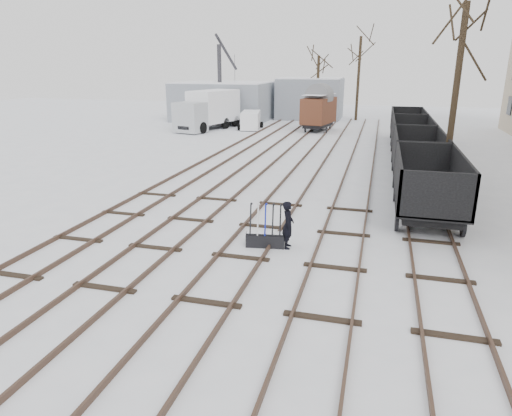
{
  "coord_description": "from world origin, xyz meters",
  "views": [
    {
      "loc": [
        4.02,
        -12.82,
        5.91
      ],
      "look_at": [
        0.09,
        1.58,
        1.2
      ],
      "focal_mm": 32.0,
      "sensor_mm": 36.0,
      "label": 1
    }
  ],
  "objects_px": {
    "worker": "(288,225)",
    "crane": "(221,99)",
    "box_van_wagon": "(319,110)",
    "ground_frame": "(265,239)",
    "lorry": "(209,110)",
    "panel_van": "(251,120)",
    "freight_wagon_a": "(427,194)"
  },
  "relations": [
    {
      "from": "ground_frame",
      "to": "box_van_wagon",
      "type": "height_order",
      "value": "box_van_wagon"
    },
    {
      "from": "panel_van",
      "to": "crane",
      "type": "height_order",
      "value": "crane"
    },
    {
      "from": "ground_frame",
      "to": "box_van_wagon",
      "type": "distance_m",
      "value": 28.87
    },
    {
      "from": "ground_frame",
      "to": "worker",
      "type": "height_order",
      "value": "worker"
    },
    {
      "from": "ground_frame",
      "to": "box_van_wagon",
      "type": "relative_size",
      "value": 0.32
    },
    {
      "from": "worker",
      "to": "panel_van",
      "type": "distance_m",
      "value": 29.69
    },
    {
      "from": "lorry",
      "to": "crane",
      "type": "distance_m",
      "value": 6.76
    },
    {
      "from": "box_van_wagon",
      "to": "crane",
      "type": "distance_m",
      "value": 12.31
    },
    {
      "from": "worker",
      "to": "crane",
      "type": "distance_m",
      "value": 36.5
    },
    {
      "from": "box_van_wagon",
      "to": "lorry",
      "type": "distance_m",
      "value": 10.31
    },
    {
      "from": "worker",
      "to": "lorry",
      "type": "distance_m",
      "value": 29.97
    },
    {
      "from": "worker",
      "to": "freight_wagon_a",
      "type": "bearing_deg",
      "value": -52.38
    },
    {
      "from": "freight_wagon_a",
      "to": "box_van_wagon",
      "type": "xyz_separation_m",
      "value": [
        -7.66,
        23.96,
        0.97
      ]
    },
    {
      "from": "ground_frame",
      "to": "lorry",
      "type": "bearing_deg",
      "value": 106.51
    },
    {
      "from": "worker",
      "to": "box_van_wagon",
      "type": "distance_m",
      "value": 28.82
    },
    {
      "from": "box_van_wagon",
      "to": "lorry",
      "type": "relative_size",
      "value": 0.57
    },
    {
      "from": "box_van_wagon",
      "to": "worker",
      "type": "bearing_deg",
      "value": -73.07
    },
    {
      "from": "ground_frame",
      "to": "freight_wagon_a",
      "type": "distance_m",
      "value": 7.29
    },
    {
      "from": "freight_wagon_a",
      "to": "lorry",
      "type": "relative_size",
      "value": 0.76
    },
    {
      "from": "panel_van",
      "to": "freight_wagon_a",
      "type": "bearing_deg",
      "value": -70.2
    },
    {
      "from": "lorry",
      "to": "crane",
      "type": "xyz_separation_m",
      "value": [
        -1.11,
        6.64,
        0.51
      ]
    },
    {
      "from": "ground_frame",
      "to": "crane",
      "type": "distance_m",
      "value": 36.33
    },
    {
      "from": "box_van_wagon",
      "to": "panel_van",
      "type": "bearing_deg",
      "value": -164.87
    },
    {
      "from": "worker",
      "to": "panel_van",
      "type": "relative_size",
      "value": 0.4
    },
    {
      "from": "box_van_wagon",
      "to": "panel_van",
      "type": "height_order",
      "value": "box_van_wagon"
    },
    {
      "from": "ground_frame",
      "to": "lorry",
      "type": "xyz_separation_m",
      "value": [
        -12.35,
        27.04,
        1.56
      ]
    },
    {
      "from": "lorry",
      "to": "box_van_wagon",
      "type": "bearing_deg",
      "value": 23.74
    },
    {
      "from": "lorry",
      "to": "panel_van",
      "type": "distance_m",
      "value": 4.1
    },
    {
      "from": "freight_wagon_a",
      "to": "worker",
      "type": "bearing_deg",
      "value": -135.23
    },
    {
      "from": "worker",
      "to": "crane",
      "type": "relative_size",
      "value": 0.18
    },
    {
      "from": "ground_frame",
      "to": "box_van_wagon",
      "type": "xyz_separation_m",
      "value": [
        -2.19,
        28.74,
        1.66
      ]
    },
    {
      "from": "worker",
      "to": "crane",
      "type": "bearing_deg",
      "value": 15.79
    }
  ]
}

